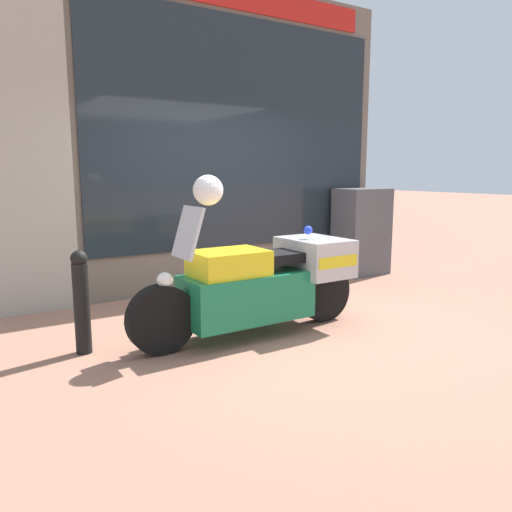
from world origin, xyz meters
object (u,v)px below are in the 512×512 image
at_px(utility_cabinet, 361,232).
at_px(street_bollard, 81,301).
at_px(paramedic_motorcycle, 265,281).
at_px(white_helmet, 208,190).

bearing_deg(utility_cabinet, street_bollard, -164.78).
distance_m(utility_cabinet, street_bollard, 4.65).
distance_m(paramedic_motorcycle, street_bollard, 1.69).
relative_size(paramedic_motorcycle, utility_cabinet, 1.86).
relative_size(white_helmet, street_bollard, 0.30).
bearing_deg(street_bollard, paramedic_motorcycle, -12.84).
height_order(utility_cabinet, white_helmet, white_helmet).
bearing_deg(street_bollard, utility_cabinet, 15.22).
relative_size(paramedic_motorcycle, white_helmet, 9.08).
relative_size(utility_cabinet, street_bollard, 1.44).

